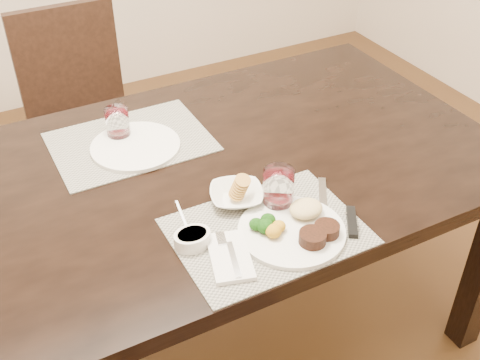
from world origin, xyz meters
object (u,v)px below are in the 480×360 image
cracker_bowl (236,195)px  far_plate (136,146)px  chair_far (81,108)px  wine_glass_near (278,190)px  steak_knife (345,215)px  dinner_plate (297,227)px

cracker_bowl → far_plate: bearing=112.3°
chair_far → far_plate: bearing=-90.9°
wine_glass_near → far_plate: size_ratio=0.41×
chair_far → steak_knife: bearing=-75.0°
chair_far → wine_glass_near: bearing=-79.3°
chair_far → far_plate: 0.80m
cracker_bowl → wine_glass_near: wine_glass_near is taller
dinner_plate → steak_knife: bearing=-20.0°
cracker_bowl → far_plate: size_ratio=0.67×
wine_glass_near → dinner_plate: bearing=-96.6°
dinner_plate → chair_far: bearing=82.6°
steak_knife → far_plate: bearing=155.5°
chair_far → dinner_plate: (0.21, -1.30, 0.27)m
steak_knife → cracker_bowl: bearing=170.9°
steak_knife → cracker_bowl: (-0.21, 0.19, 0.01)m
steak_knife → far_plate: steak_knife is taller
chair_far → steak_knife: 1.38m
dinner_plate → wine_glass_near: wine_glass_near is taller
steak_knife → wine_glass_near: bearing=168.2°
chair_far → dinner_plate: size_ratio=3.38×
far_plate → dinner_plate: bearing=-67.6°
dinner_plate → wine_glass_near: (0.01, 0.11, 0.03)m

